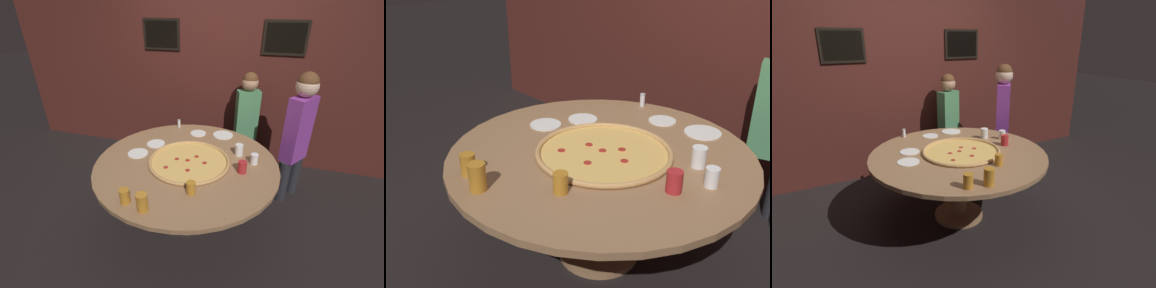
{
  "view_description": "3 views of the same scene",
  "coord_description": "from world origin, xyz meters",
  "views": [
    {
      "loc": [
        0.66,
        -2.04,
        2.09
      ],
      "look_at": [
        0.05,
        0.02,
        0.93
      ],
      "focal_mm": 24.0,
      "sensor_mm": 36.0,
      "label": 1
    },
    {
      "loc": [
        1.57,
        -1.58,
        1.87
      ],
      "look_at": [
        -0.09,
        -0.1,
        0.79
      ],
      "focal_mm": 40.0,
      "sensor_mm": 36.0,
      "label": 2
    },
    {
      "loc": [
        -1.28,
        -2.52,
        1.85
      ],
      "look_at": [
        0.05,
        -0.03,
        0.84
      ],
      "focal_mm": 28.0,
      "sensor_mm": 36.0,
      "label": 3
    }
  ],
  "objects": [
    {
      "name": "drink_cup_front_edge",
      "position": [
        0.48,
        0.27,
        0.8
      ],
      "size": [
        0.08,
        0.08,
        0.12
      ],
      "primitive_type": "cylinder",
      "color": "white",
      "rests_on": "dining_table"
    },
    {
      "name": "ground_plane",
      "position": [
        0.0,
        0.0,
        0.0
      ],
      "size": [
        24.0,
        24.0,
        0.0
      ],
      "primitive_type": "plane",
      "color": "black"
    },
    {
      "name": "drink_cup_beside_pizza",
      "position": [
        0.64,
        0.15,
        0.79
      ],
      "size": [
        0.07,
        0.07,
        0.1
      ],
      "primitive_type": "cylinder",
      "color": "white",
      "rests_on": "dining_table"
    },
    {
      "name": "giant_pizza",
      "position": [
        0.03,
        -0.01,
        0.75
      ],
      "size": [
        0.8,
        0.8,
        0.03
      ],
      "color": "#EAB75B",
      "rests_on": "dining_table"
    },
    {
      "name": "drink_cup_far_right",
      "position": [
        -0.27,
        -0.7,
        0.8
      ],
      "size": [
        0.08,
        0.08,
        0.12
      ],
      "primitive_type": "cylinder",
      "color": "#BC7A23",
      "rests_on": "dining_table"
    },
    {
      "name": "condiment_shaker",
      "position": [
        -0.33,
        0.75,
        0.79
      ],
      "size": [
        0.04,
        0.04,
        0.1
      ],
      "color": "silver",
      "rests_on": "dining_table"
    },
    {
      "name": "drink_cup_far_left",
      "position": [
        0.18,
        -0.46,
        0.79
      ],
      "size": [
        0.08,
        0.08,
        0.11
      ],
      "primitive_type": "cylinder",
      "color": "#BC7A23",
      "rests_on": "dining_table"
    },
    {
      "name": "white_plate_left_side",
      "position": [
        -0.43,
        0.25,
        0.74
      ],
      "size": [
        0.2,
        0.2,
        0.01
      ],
      "primitive_type": "cylinder",
      "color": "white",
      "rests_on": "dining_table"
    },
    {
      "name": "drink_cup_by_shaker",
      "position": [
        -0.11,
        -0.74,
        0.81
      ],
      "size": [
        0.09,
        0.09,
        0.15
      ],
      "primitive_type": "cylinder",
      "color": "#BC7A23",
      "rests_on": "dining_table"
    },
    {
      "name": "white_plate_beside_cup",
      "position": [
        -0.53,
        -0.0,
        0.74
      ],
      "size": [
        0.21,
        0.21,
        0.01
      ],
      "primitive_type": "cylinder",
      "color": "white",
      "rests_on": "dining_table"
    },
    {
      "name": "dining_table",
      "position": [
        0.0,
        0.0,
        0.63
      ],
      "size": [
        1.78,
        1.78,
        0.74
      ],
      "color": "#936B47",
      "rests_on": "ground_plane"
    },
    {
      "name": "drink_cup_near_right",
      "position": [
        0.55,
        -0.04,
        0.8
      ],
      "size": [
        0.08,
        0.08,
        0.11
      ],
      "primitive_type": "cylinder",
      "color": "#B22328",
      "rests_on": "dining_table"
    },
    {
      "name": "back_wall",
      "position": [
        0.0,
        1.49,
        1.3
      ],
      "size": [
        6.4,
        0.08,
        2.6
      ],
      "color": "#4C1E19",
      "rests_on": "ground_plane"
    },
    {
      "name": "white_plate_far_back",
      "position": [
        -0.05,
        0.63,
        0.74
      ],
      "size": [
        0.19,
        0.19,
        0.01
      ],
      "primitive_type": "cylinder",
      "color": "white",
      "rests_on": "dining_table"
    },
    {
      "name": "white_plate_right_side",
      "position": [
        0.24,
        0.67,
        0.74
      ],
      "size": [
        0.23,
        0.23,
        0.01
      ],
      "primitive_type": "cylinder",
      "color": "white",
      "rests_on": "dining_table"
    }
  ]
}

